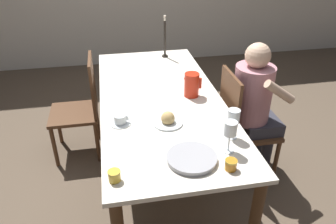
{
  "coord_description": "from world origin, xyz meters",
  "views": [
    {
      "loc": [
        -0.36,
        -2.22,
        1.92
      ],
      "look_at": [
        0.0,
        -0.31,
        0.78
      ],
      "focal_mm": 35.0,
      "sensor_mm": 36.0,
      "label": 1
    }
  ],
  "objects_px": {
    "wine_glass_water": "(230,130)",
    "bread_plate": "(168,120)",
    "jam_jar_red": "(231,164)",
    "candlestick_tall": "(165,40)",
    "jam_jar_amber": "(114,175)",
    "chair_person_side": "(241,124)",
    "teacup_near_person": "(120,120)",
    "red_pitcher": "(192,85)",
    "serving_tray": "(192,158)",
    "person_seated": "(255,102)",
    "chair_opposite": "(82,106)",
    "wine_glass_juice": "(234,118)"
  },
  "relations": [
    {
      "from": "jam_jar_amber",
      "to": "jam_jar_red",
      "type": "distance_m",
      "value": 0.63
    },
    {
      "from": "serving_tray",
      "to": "jam_jar_amber",
      "type": "bearing_deg",
      "value": -168.89
    },
    {
      "from": "jam_jar_amber",
      "to": "chair_person_side",
      "type": "bearing_deg",
      "value": 36.34
    },
    {
      "from": "chair_opposite",
      "to": "bread_plate",
      "type": "bearing_deg",
      "value": -141.95
    },
    {
      "from": "wine_glass_water",
      "to": "jam_jar_red",
      "type": "distance_m",
      "value": 0.2
    },
    {
      "from": "jam_jar_red",
      "to": "candlestick_tall",
      "type": "height_order",
      "value": "candlestick_tall"
    },
    {
      "from": "person_seated",
      "to": "serving_tray",
      "type": "height_order",
      "value": "person_seated"
    },
    {
      "from": "chair_opposite",
      "to": "serving_tray",
      "type": "height_order",
      "value": "chair_opposite"
    },
    {
      "from": "bread_plate",
      "to": "jam_jar_red",
      "type": "relative_size",
      "value": 2.95
    },
    {
      "from": "red_pitcher",
      "to": "jam_jar_amber",
      "type": "bearing_deg",
      "value": -126.29
    },
    {
      "from": "wine_glass_water",
      "to": "candlestick_tall",
      "type": "xyz_separation_m",
      "value": [
        -0.09,
        1.61,
        0.02
      ]
    },
    {
      "from": "chair_opposite",
      "to": "person_seated",
      "type": "height_order",
      "value": "person_seated"
    },
    {
      "from": "jam_jar_red",
      "to": "wine_glass_water",
      "type": "bearing_deg",
      "value": 74.81
    },
    {
      "from": "wine_glass_water",
      "to": "bread_plate",
      "type": "height_order",
      "value": "wine_glass_water"
    },
    {
      "from": "chair_person_side",
      "to": "serving_tray",
      "type": "relative_size",
      "value": 3.19
    },
    {
      "from": "chair_person_side",
      "to": "wine_glass_juice",
      "type": "distance_m",
      "value": 0.7
    },
    {
      "from": "wine_glass_water",
      "to": "teacup_near_person",
      "type": "bearing_deg",
      "value": 145.27
    },
    {
      "from": "chair_opposite",
      "to": "wine_glass_juice",
      "type": "bearing_deg",
      "value": -136.2
    },
    {
      "from": "wine_glass_water",
      "to": "wine_glass_juice",
      "type": "height_order",
      "value": "wine_glass_water"
    },
    {
      "from": "chair_person_side",
      "to": "candlestick_tall",
      "type": "relative_size",
      "value": 2.26
    },
    {
      "from": "jam_jar_red",
      "to": "chair_person_side",
      "type": "bearing_deg",
      "value": 62.84
    },
    {
      "from": "wine_glass_juice",
      "to": "jam_jar_amber",
      "type": "distance_m",
      "value": 0.8
    },
    {
      "from": "chair_person_side",
      "to": "chair_opposite",
      "type": "xyz_separation_m",
      "value": [
        -1.29,
        0.54,
        0.0
      ]
    },
    {
      "from": "jam_jar_amber",
      "to": "jam_jar_red",
      "type": "height_order",
      "value": "same"
    },
    {
      "from": "red_pitcher",
      "to": "chair_opposite",
      "type": "bearing_deg",
      "value": 153.65
    },
    {
      "from": "chair_opposite",
      "to": "wine_glass_juice",
      "type": "height_order",
      "value": "chair_opposite"
    },
    {
      "from": "chair_opposite",
      "to": "candlestick_tall",
      "type": "bearing_deg",
      "value": -62.44
    },
    {
      "from": "chair_person_side",
      "to": "jam_jar_amber",
      "type": "distance_m",
      "value": 1.32
    },
    {
      "from": "jam_jar_amber",
      "to": "jam_jar_red",
      "type": "bearing_deg",
      "value": -2.49
    },
    {
      "from": "red_pitcher",
      "to": "wine_glass_juice",
      "type": "height_order",
      "value": "wine_glass_juice"
    },
    {
      "from": "chair_person_side",
      "to": "jam_jar_red",
      "type": "bearing_deg",
      "value": -27.16
    },
    {
      "from": "chair_opposite",
      "to": "bread_plate",
      "type": "relative_size",
      "value": 4.59
    },
    {
      "from": "bread_plate",
      "to": "jam_jar_red",
      "type": "bearing_deg",
      "value": -64.35
    },
    {
      "from": "red_pitcher",
      "to": "candlestick_tall",
      "type": "bearing_deg",
      "value": 93.34
    },
    {
      "from": "teacup_near_person",
      "to": "serving_tray",
      "type": "xyz_separation_m",
      "value": [
        0.38,
        -0.47,
        -0.01
      ]
    },
    {
      "from": "person_seated",
      "to": "jam_jar_red",
      "type": "relative_size",
      "value": 16.93
    },
    {
      "from": "wine_glass_juice",
      "to": "candlestick_tall",
      "type": "relative_size",
      "value": 0.48
    },
    {
      "from": "chair_person_side",
      "to": "jam_jar_red",
      "type": "relative_size",
      "value": 13.55
    },
    {
      "from": "teacup_near_person",
      "to": "red_pitcher",
      "type": "bearing_deg",
      "value": 28.46
    },
    {
      "from": "red_pitcher",
      "to": "candlestick_tall",
      "type": "xyz_separation_m",
      "value": [
        -0.05,
        0.88,
        0.07
      ]
    },
    {
      "from": "bread_plate",
      "to": "candlestick_tall",
      "type": "bearing_deg",
      "value": 80.65
    },
    {
      "from": "bread_plate",
      "to": "candlestick_tall",
      "type": "distance_m",
      "value": 1.27
    },
    {
      "from": "jam_jar_amber",
      "to": "candlestick_tall",
      "type": "bearing_deg",
      "value": 71.44
    },
    {
      "from": "red_pitcher",
      "to": "jam_jar_red",
      "type": "xyz_separation_m",
      "value": [
        -0.0,
        -0.89,
        -0.06
      ]
    },
    {
      "from": "red_pitcher",
      "to": "wine_glass_juice",
      "type": "distance_m",
      "value": 0.61
    },
    {
      "from": "red_pitcher",
      "to": "bread_plate",
      "type": "relative_size",
      "value": 0.93
    },
    {
      "from": "teacup_near_person",
      "to": "jam_jar_amber",
      "type": "relative_size",
      "value": 2.09
    },
    {
      "from": "teacup_near_person",
      "to": "candlestick_tall",
      "type": "distance_m",
      "value": 1.3
    },
    {
      "from": "chair_person_side",
      "to": "jam_jar_amber",
      "type": "bearing_deg",
      "value": -53.66
    },
    {
      "from": "person_seated",
      "to": "jam_jar_red",
      "type": "xyz_separation_m",
      "value": [
        -0.5,
        -0.79,
        0.08
      ]
    }
  ]
}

